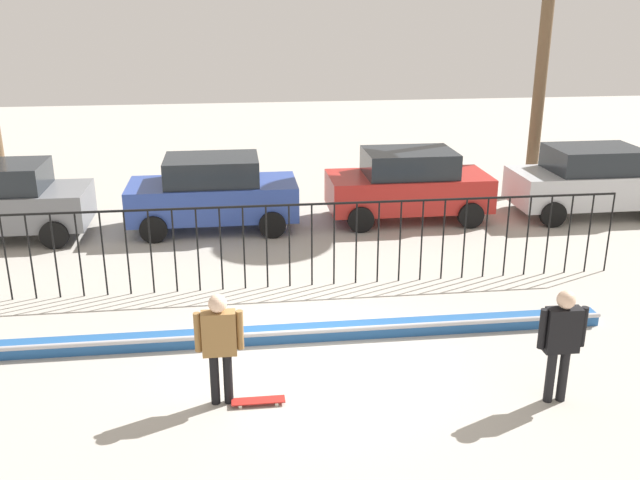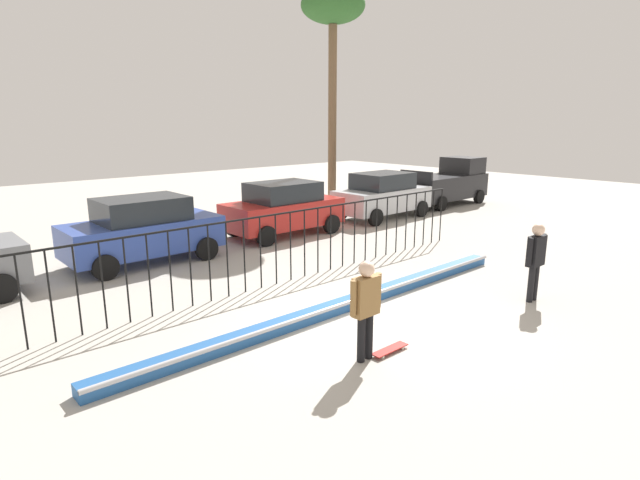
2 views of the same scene
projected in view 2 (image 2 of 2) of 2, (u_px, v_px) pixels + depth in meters
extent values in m
plane|color=#ADA89E|center=(369.00, 319.00, 10.38)|extent=(60.00, 60.00, 0.00)
cube|color=#235699|center=(344.00, 305.00, 10.90)|extent=(11.00, 0.36, 0.22)
cylinder|color=#B2B2B7|center=(349.00, 302.00, 10.74)|extent=(11.00, 0.09, 0.09)
cylinder|color=black|center=(21.00, 302.00, 8.81)|extent=(0.04, 0.04, 1.79)
cylinder|color=black|center=(50.00, 296.00, 9.11)|extent=(0.04, 0.04, 1.79)
cylinder|color=black|center=(77.00, 291.00, 9.42)|extent=(0.04, 0.04, 1.79)
cylinder|color=black|center=(103.00, 285.00, 9.72)|extent=(0.04, 0.04, 1.79)
cylinder|color=black|center=(127.00, 280.00, 10.02)|extent=(0.04, 0.04, 1.79)
cylinder|color=black|center=(149.00, 276.00, 10.33)|extent=(0.04, 0.04, 1.79)
cylinder|color=black|center=(170.00, 271.00, 10.63)|extent=(0.04, 0.04, 1.79)
cylinder|color=black|center=(190.00, 267.00, 10.93)|extent=(0.04, 0.04, 1.79)
cylinder|color=black|center=(209.00, 263.00, 11.24)|extent=(0.04, 0.04, 1.79)
cylinder|color=black|center=(227.00, 259.00, 11.54)|extent=(0.04, 0.04, 1.79)
cylinder|color=black|center=(244.00, 256.00, 11.85)|extent=(0.04, 0.04, 1.79)
cylinder|color=black|center=(261.00, 252.00, 12.15)|extent=(0.04, 0.04, 1.79)
cylinder|color=black|center=(276.00, 249.00, 12.45)|extent=(0.04, 0.04, 1.79)
cylinder|color=black|center=(291.00, 246.00, 12.76)|extent=(0.04, 0.04, 1.79)
cylinder|color=black|center=(305.00, 243.00, 13.06)|extent=(0.04, 0.04, 1.79)
cylinder|color=black|center=(318.00, 240.00, 13.36)|extent=(0.04, 0.04, 1.79)
cylinder|color=black|center=(331.00, 238.00, 13.67)|extent=(0.04, 0.04, 1.79)
cylinder|color=black|center=(343.00, 235.00, 13.97)|extent=(0.04, 0.04, 1.79)
cylinder|color=black|center=(355.00, 233.00, 14.27)|extent=(0.04, 0.04, 1.79)
cylinder|color=black|center=(366.00, 230.00, 14.58)|extent=(0.04, 0.04, 1.79)
cylinder|color=black|center=(376.00, 228.00, 14.88)|extent=(0.04, 0.04, 1.79)
cylinder|color=black|center=(387.00, 226.00, 15.18)|extent=(0.04, 0.04, 1.79)
cylinder|color=black|center=(397.00, 224.00, 15.49)|extent=(0.04, 0.04, 1.79)
cylinder|color=black|center=(406.00, 222.00, 15.79)|extent=(0.04, 0.04, 1.79)
cylinder|color=black|center=(415.00, 220.00, 16.10)|extent=(0.04, 0.04, 1.79)
cylinder|color=black|center=(424.00, 218.00, 16.40)|extent=(0.04, 0.04, 1.79)
cylinder|color=black|center=(433.00, 216.00, 16.70)|extent=(0.04, 0.04, 1.79)
cylinder|color=black|center=(441.00, 215.00, 17.01)|extent=(0.04, 0.04, 1.79)
cube|color=black|center=(275.00, 214.00, 12.25)|extent=(14.00, 0.04, 0.04)
cylinder|color=black|center=(361.00, 339.00, 8.47)|extent=(0.14, 0.14, 0.82)
cylinder|color=black|center=(369.00, 336.00, 8.60)|extent=(0.14, 0.14, 0.82)
cube|color=olive|center=(366.00, 296.00, 8.37)|extent=(0.50, 0.21, 0.68)
sphere|color=beige|center=(367.00, 269.00, 8.26)|extent=(0.27, 0.27, 0.27)
cylinder|color=olive|center=(353.00, 298.00, 8.16)|extent=(0.11, 0.11, 0.61)
cylinder|color=olive|center=(378.00, 290.00, 8.55)|extent=(0.11, 0.11, 0.61)
cube|color=#A51E19|center=(390.00, 349.00, 8.88)|extent=(0.80, 0.20, 0.02)
cylinder|color=silver|center=(396.00, 345.00, 9.12)|extent=(0.05, 0.03, 0.05)
cylinder|color=silver|center=(403.00, 348.00, 9.01)|extent=(0.05, 0.03, 0.05)
cylinder|color=silver|center=(376.00, 354.00, 8.77)|extent=(0.05, 0.03, 0.05)
cylinder|color=silver|center=(383.00, 357.00, 8.66)|extent=(0.05, 0.03, 0.05)
cylinder|color=black|center=(531.00, 284.00, 11.30)|extent=(0.14, 0.14, 0.83)
cylinder|color=black|center=(535.00, 282.00, 11.43)|extent=(0.14, 0.14, 0.83)
cube|color=black|center=(536.00, 251.00, 11.18)|extent=(0.51, 0.22, 0.69)
sphere|color=beige|center=(538.00, 230.00, 11.07)|extent=(0.27, 0.27, 0.27)
cylinder|color=black|center=(530.00, 252.00, 10.97)|extent=(0.11, 0.11, 0.62)
cylinder|color=black|center=(543.00, 247.00, 11.38)|extent=(0.11, 0.11, 0.62)
cylinder|color=black|center=(1.00, 288.00, 11.26)|extent=(0.68, 0.22, 0.68)
cube|color=#2D479E|center=(144.00, 236.00, 14.39)|extent=(4.30, 1.90, 0.90)
cube|color=#1E2328|center=(142.00, 209.00, 14.21)|extent=(2.37, 1.71, 0.66)
cylinder|color=black|center=(177.00, 238.00, 16.14)|extent=(0.68, 0.22, 0.68)
cylinder|color=black|center=(207.00, 248.00, 14.76)|extent=(0.68, 0.22, 0.68)
cylinder|color=black|center=(81.00, 253.00, 14.23)|extent=(0.68, 0.22, 0.68)
cylinder|color=black|center=(105.00, 267.00, 12.86)|extent=(0.68, 0.22, 0.68)
cube|color=#B2231E|center=(284.00, 213.00, 17.89)|extent=(4.30, 1.90, 0.90)
cube|color=#1E2328|center=(283.00, 191.00, 17.71)|extent=(2.37, 1.71, 0.66)
cylinder|color=black|center=(298.00, 217.00, 19.63)|extent=(0.68, 0.22, 0.68)
cylinder|color=black|center=(331.00, 224.00, 18.26)|extent=(0.68, 0.22, 0.68)
cylinder|color=black|center=(235.00, 227.00, 17.73)|extent=(0.68, 0.22, 0.68)
cylinder|color=black|center=(266.00, 236.00, 16.36)|extent=(0.68, 0.22, 0.68)
cube|color=#B7BABF|center=(382.00, 199.00, 21.06)|extent=(4.30, 1.90, 0.90)
cube|color=#1E2328|center=(383.00, 181.00, 20.88)|extent=(2.37, 1.71, 0.66)
cylinder|color=black|center=(387.00, 203.00, 22.80)|extent=(0.68, 0.22, 0.68)
cylinder|color=black|center=(421.00, 209.00, 21.43)|extent=(0.68, 0.22, 0.68)
cylinder|color=black|center=(341.00, 211.00, 20.90)|extent=(0.68, 0.22, 0.68)
cylinder|color=black|center=(376.00, 217.00, 19.53)|extent=(0.68, 0.22, 0.68)
cube|color=black|center=(445.00, 187.00, 24.35)|extent=(4.70, 1.90, 1.10)
cube|color=black|center=(463.00, 165.00, 25.07)|extent=(1.50, 1.75, 0.80)
cube|color=black|center=(416.00, 175.00, 22.69)|extent=(0.12, 1.75, 0.36)
cylinder|color=black|center=(446.00, 193.00, 26.21)|extent=(0.68, 0.22, 0.68)
cylinder|color=black|center=(479.00, 197.00, 24.83)|extent=(0.68, 0.22, 0.68)
cylinder|color=black|center=(408.00, 199.00, 24.13)|extent=(0.68, 0.22, 0.68)
cylinder|color=black|center=(441.00, 204.00, 22.75)|extent=(0.68, 0.22, 0.68)
cylinder|color=brown|center=(332.00, 122.00, 21.58)|extent=(0.36, 0.36, 7.88)
ellipsoid|color=#2D6028|center=(333.00, 5.00, 20.50)|extent=(2.65, 2.65, 1.46)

